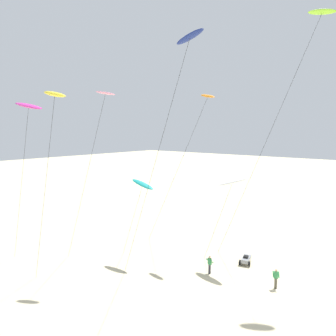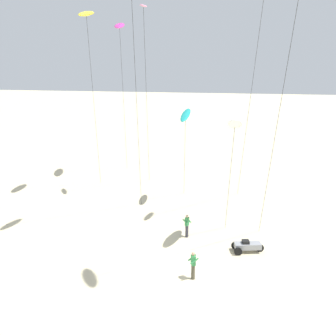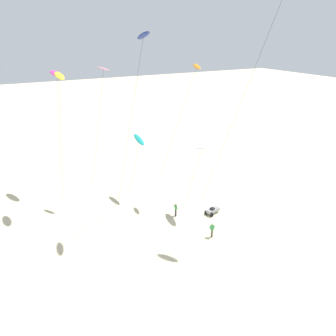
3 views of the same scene
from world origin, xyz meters
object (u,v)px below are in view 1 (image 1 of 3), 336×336
kite_pink (104,99)px  kite_orange (206,99)px  kite_yellow (54,95)px  kite_magenta (28,107)px  kite_navy (189,40)px  kite_flyer_middle (276,278)px  kite_teal (142,185)px  beach_buggy (246,259)px  kite_flyer_nearest (210,264)px  kite_white (232,182)px  kite_lime (320,17)px

kite_pink → kite_orange: size_ratio=0.98×
kite_yellow → kite_magenta: size_ratio=1.03×
kite_navy → kite_flyer_middle: bearing=-48.3°
kite_teal → beach_buggy: size_ratio=3.87×
kite_magenta → kite_flyer_nearest: bearing=-58.3°
kite_yellow → kite_white: bearing=-34.0°
kite_orange → kite_flyer_middle: size_ratio=10.15×
kite_orange → beach_buggy: 16.64m
kite_white → kite_yellow: (-12.97, 8.74, 7.63)m
kite_orange → kite_navy: kite_navy is taller
kite_yellow → beach_buggy: (14.10, -9.86, -15.35)m
kite_yellow → kite_flyer_nearest: 19.70m
kite_teal → kite_flyer_middle: kite_teal is taller
kite_white → beach_buggy: kite_white is taller
kite_flyer_nearest → kite_magenta: bearing=121.7°
kite_white → kite_navy: kite_navy is taller
kite_white → kite_lime: bearing=-60.0°
kite_flyer_nearest → kite_lime: bearing=-45.0°
kite_orange → kite_lime: kite_lime is taller
kite_pink → kite_orange: (9.49, -4.85, 0.44)m
kite_teal → beach_buggy: kite_teal is taller
beach_buggy → kite_navy: bearing=169.7°
kite_teal → kite_flyer_middle: bearing=-79.4°
kite_white → kite_flyer_nearest: bearing=171.0°
kite_pink → kite_flyer_nearest: bearing=-59.2°
kite_pink → kite_teal: 9.07m
kite_pink → kite_magenta: (-3.95, 6.11, -0.58)m
kite_pink → kite_yellow: 4.94m
kite_magenta → kite_flyer_middle: size_ratio=9.49×
kite_orange → kite_teal: kite_orange is taller
kite_pink → kite_magenta: bearing=122.9°
kite_white → kite_flyer_middle: bearing=-109.8°
kite_white → kite_navy: bearing=177.3°
kite_teal → kite_yellow: bearing=173.3°
kite_teal → kite_yellow: kite_yellow is taller
kite_white → kite_flyer_middle: kite_white is taller
kite_flyer_middle → beach_buggy: bearing=53.6°
kite_flyer_nearest → kite_orange: bearing=37.6°
kite_teal → kite_flyer_middle: 14.78m
kite_orange → kite_flyer_nearest: kite_orange is taller
kite_navy → beach_buggy: size_ratio=9.64×
kite_orange → kite_magenta: bearing=140.8°
kite_white → kite_teal: size_ratio=1.08×
kite_pink → kite_orange: 10.67m
kite_teal → kite_flyer_nearest: 9.98m
kite_lime → kite_white: bearing=120.0°
kite_flyer_middle → beach_buggy: (3.00, 4.08, -0.46)m
kite_orange → kite_navy: size_ratio=0.83×
kite_orange → beach_buggy: size_ratio=7.97×
kite_teal → kite_yellow: 11.94m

